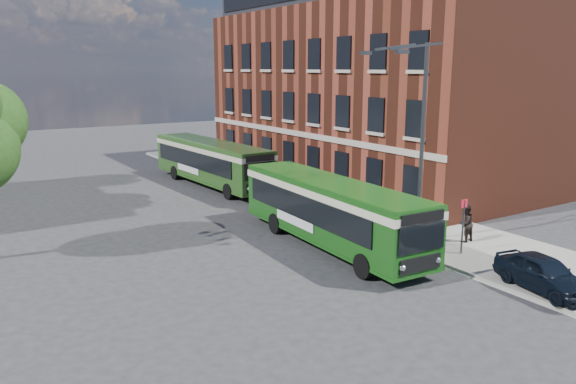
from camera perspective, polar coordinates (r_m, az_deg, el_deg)
ground at (r=24.78m, az=1.07°, el=-6.19°), size 120.00×120.00×0.00m
pavement at (r=34.94m, az=3.36°, el=-0.54°), size 6.00×48.00×0.15m
kerb_line at (r=33.30m, az=-0.90°, el=-1.29°), size 0.12×48.00×0.01m
brick_office at (r=41.54m, az=8.16°, el=11.02°), size 12.10×26.00×14.20m
street_lamp at (r=25.23m, az=12.90°, el=5.02°), size 2.96×2.38×9.00m
bus_stop_sign at (r=24.97m, az=17.36°, el=-3.01°), size 0.35×0.08×2.52m
bus_front at (r=25.25m, az=4.35°, el=-1.53°), size 3.10×11.91×3.02m
bus_rear at (r=38.86m, az=-7.81°, el=3.33°), size 3.20×12.72×3.02m
parked_car at (r=22.13m, az=24.52°, el=-7.50°), size 2.20×4.01×1.29m
pedestrian_a at (r=26.16m, az=11.41°, el=-3.29°), size 0.67×0.55×1.57m
pedestrian_b at (r=26.85m, az=17.59°, el=-3.05°), size 0.86×0.67×1.73m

